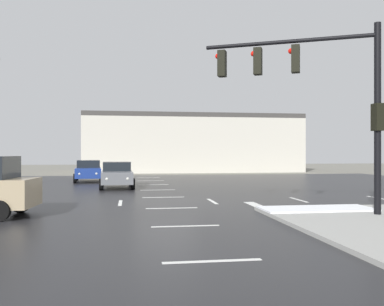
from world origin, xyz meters
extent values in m
plane|color=slate|center=(0.00, 0.00, 0.00)|extent=(120.00, 120.00, 0.00)
cube|color=#232326|center=(0.00, 0.00, 0.01)|extent=(44.00, 44.00, 0.02)
cube|color=white|center=(5.00, -4.00, 0.17)|extent=(4.00, 1.60, 0.06)
cube|color=silver|center=(0.00, -10.00, 0.02)|extent=(2.00, 0.15, 0.01)
cube|color=silver|center=(0.00, -6.00, 0.02)|extent=(2.00, 0.15, 0.01)
cube|color=silver|center=(0.00, -2.00, 0.02)|extent=(2.00, 0.15, 0.01)
cube|color=silver|center=(0.00, 2.00, 0.02)|extent=(2.00, 0.15, 0.01)
cube|color=silver|center=(0.00, 6.00, 0.02)|extent=(2.00, 0.15, 0.01)
cube|color=silver|center=(0.00, 10.00, 0.02)|extent=(2.00, 0.15, 0.01)
cube|color=silver|center=(0.00, 14.00, 0.02)|extent=(2.00, 0.15, 0.01)
cube|color=silver|center=(0.00, 18.00, 0.02)|extent=(2.00, 0.15, 0.01)
cube|color=silver|center=(-6.00, 0.00, 0.02)|extent=(0.15, 2.00, 0.01)
cube|color=silver|center=(-2.00, 0.00, 0.02)|extent=(0.15, 2.00, 0.01)
cube|color=silver|center=(2.00, 0.00, 0.02)|extent=(0.15, 2.00, 0.01)
cube|color=silver|center=(6.00, 0.00, 0.02)|extent=(0.15, 2.00, 0.01)
cube|color=silver|center=(10.00, 0.00, 0.02)|extent=(0.15, 2.00, 0.01)
cube|color=silver|center=(3.50, -4.00, 0.02)|extent=(0.45, 7.00, 0.01)
cylinder|color=black|center=(6.48, -5.38, 3.30)|extent=(0.22, 0.22, 6.32)
cylinder|color=black|center=(3.85, -4.10, 6.06)|extent=(5.31, 2.69, 0.14)
cube|color=black|center=(4.11, -4.23, 5.43)|extent=(0.41, 0.45, 0.95)
sphere|color=red|center=(3.97, -4.16, 5.72)|extent=(0.20, 0.20, 0.20)
cube|color=black|center=(2.93, -3.65, 5.43)|extent=(0.41, 0.45, 0.95)
sphere|color=red|center=(2.79, -3.58, 5.72)|extent=(0.20, 0.20, 0.20)
cube|color=black|center=(1.75, -3.08, 5.43)|extent=(0.41, 0.45, 0.95)
sphere|color=red|center=(1.60, -3.01, 5.72)|extent=(0.20, 0.20, 0.20)
cube|color=black|center=(6.48, -5.38, 3.34)|extent=(0.28, 0.36, 0.90)
cube|color=beige|center=(5.57, 29.57, 2.98)|extent=(24.05, 8.00, 5.96)
cube|color=#3F3D3A|center=(5.57, 29.57, 6.21)|extent=(24.05, 8.00, 0.50)
cylinder|color=black|center=(-5.48, -2.37, 0.35)|extent=(0.68, 0.27, 0.66)
cube|color=navy|center=(-4.63, 13.98, 0.70)|extent=(2.14, 4.63, 0.70)
cube|color=black|center=(-4.68, 14.65, 1.33)|extent=(1.84, 2.60, 0.55)
cylinder|color=black|center=(-3.61, 12.52, 0.35)|extent=(0.27, 0.68, 0.66)
cylinder|color=black|center=(-5.41, 12.38, 0.35)|extent=(0.27, 0.68, 0.66)
cylinder|color=black|center=(-3.85, 15.58, 0.35)|extent=(0.27, 0.68, 0.66)
cylinder|color=black|center=(-5.65, 15.44, 0.35)|extent=(0.27, 0.68, 0.66)
sphere|color=white|center=(-3.88, 11.83, 0.70)|extent=(0.18, 0.18, 0.18)
sphere|color=white|center=(-5.03, 11.74, 0.70)|extent=(0.18, 0.18, 0.18)
cube|color=slate|center=(-2.37, 7.89, 0.70)|extent=(1.97, 4.56, 0.70)
cube|color=black|center=(-2.39, 8.56, 1.33)|extent=(1.75, 2.54, 0.55)
cylinder|color=black|center=(-1.41, 6.40, 0.35)|extent=(0.24, 0.67, 0.66)
cylinder|color=black|center=(-3.21, 6.33, 0.35)|extent=(0.24, 0.67, 0.66)
cylinder|color=black|center=(-1.53, 9.45, 0.35)|extent=(0.24, 0.67, 0.66)
cylinder|color=black|center=(-3.32, 9.39, 0.35)|extent=(0.24, 0.67, 0.66)
sphere|color=white|center=(-1.71, 5.71, 0.70)|extent=(0.18, 0.18, 0.18)
sphere|color=white|center=(-2.86, 5.67, 0.70)|extent=(0.18, 0.18, 0.18)
camera|label=1|loc=(-1.63, -18.13, 2.17)|focal=39.26mm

